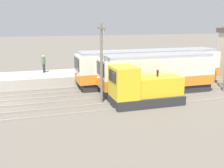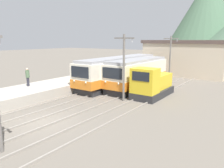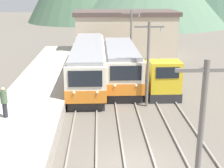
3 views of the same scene
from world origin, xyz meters
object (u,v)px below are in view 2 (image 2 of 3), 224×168
(commuter_train_left, at_px, (120,72))
(catenary_mast_far, at_px, (170,57))
(shunting_locomotive, at_px, (152,85))
(catenary_mast_mid, at_px, (124,65))
(person_on_platform, at_px, (28,76))
(commuter_train_center, at_px, (137,75))

(commuter_train_left, relative_size, catenary_mast_far, 2.41)
(shunting_locomotive, xyz_separation_m, catenary_mast_far, (-1.49, 8.66, 2.11))
(commuter_train_left, relative_size, shunting_locomotive, 2.67)
(catenary_mast_mid, distance_m, person_on_platform, 9.75)
(catenary_mast_mid, relative_size, catenary_mast_far, 1.00)
(commuter_train_left, distance_m, person_on_platform, 10.88)
(commuter_train_center, bearing_deg, catenary_mast_far, 76.10)
(shunting_locomotive, bearing_deg, catenary_mast_far, 99.77)
(commuter_train_left, distance_m, catenary_mast_mid, 7.59)
(commuter_train_left, height_order, catenary_mast_far, catenary_mast_far)
(shunting_locomotive, height_order, catenary_mast_mid, catenary_mast_mid)
(commuter_train_center, relative_size, shunting_locomotive, 1.89)
(commuter_train_center, distance_m, catenary_mast_mid, 5.84)
(commuter_train_left, height_order, person_on_platform, commuter_train_left)
(commuter_train_center, height_order, catenary_mast_far, catenary_mast_far)
(commuter_train_center, distance_m, catenary_mast_far, 6.51)
(commuter_train_center, height_order, catenary_mast_mid, catenary_mast_mid)
(person_on_platform, bearing_deg, catenary_mast_far, 59.98)
(shunting_locomotive, xyz_separation_m, person_on_platform, (-10.34, -6.66, 0.75))
(commuter_train_center, bearing_deg, catenary_mast_mid, -74.31)
(commuter_train_center, height_order, shunting_locomotive, commuter_train_center)
(catenary_mast_mid, xyz_separation_m, person_on_platform, (-8.85, -3.86, -1.36))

